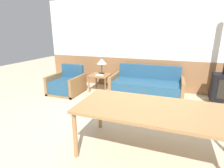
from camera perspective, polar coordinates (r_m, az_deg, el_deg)
ground_plane at (r=3.20m, az=8.13°, el=-16.03°), size 16.00×16.00×0.00m
wall_back at (r=5.32m, az=14.76°, el=12.18°), size 7.20×0.06×2.70m
couch at (r=4.94m, az=11.12°, el=-0.98°), size 1.93×0.88×0.80m
armchair at (r=5.23m, az=-14.55°, el=-0.32°), size 0.86×0.85×0.78m
side_table at (r=5.20m, az=-3.81°, el=2.28°), size 0.57×0.57×0.50m
table_lamp at (r=5.19m, az=-3.39°, el=7.25°), size 0.29×0.29×0.46m
book_stack at (r=5.09m, az=-4.06°, el=2.96°), size 0.21×0.14×0.02m
dining_table at (r=2.48m, az=14.12°, el=-8.88°), size 2.17×0.98×0.73m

